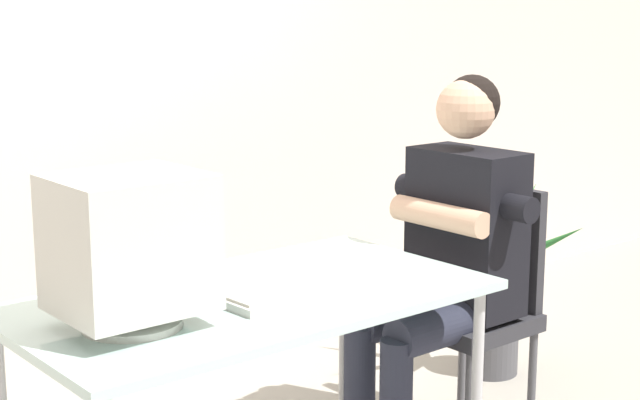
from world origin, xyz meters
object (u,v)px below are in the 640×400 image
at_px(office_chair, 480,298).
at_px(person_seated, 446,250).
at_px(desk, 251,311).
at_px(potted_plant, 490,289).
at_px(keyboard, 229,292).
at_px(crt_monitor, 131,245).
at_px(desk_mug, 207,259).

bearing_deg(office_chair, person_seated, 180.00).
relative_size(desk, office_chair, 1.53).
xyz_separation_m(desk, potted_plant, (1.51, 0.36, -0.30)).
height_order(keyboard, person_seated, person_seated).
bearing_deg(person_seated, office_chair, -0.00).
relative_size(crt_monitor, office_chair, 0.44).
relative_size(desk, keyboard, 3.31).
distance_m(crt_monitor, person_seated, 1.26).
relative_size(crt_monitor, person_seated, 0.31).
xyz_separation_m(crt_monitor, potted_plant, (1.93, 0.41, -0.58)).
bearing_deg(potted_plant, keyboard, -167.69).
xyz_separation_m(keyboard, potted_plant, (1.58, 0.34, -0.37)).
bearing_deg(keyboard, desk, -17.08).
height_order(person_seated, potted_plant, person_seated).
bearing_deg(crt_monitor, office_chair, 1.44).
distance_m(keyboard, person_seated, 0.89).
bearing_deg(keyboard, office_chair, -1.59).
bearing_deg(person_seated, crt_monitor, -178.35).
height_order(office_chair, desk_mug, office_chair).
bearing_deg(potted_plant, crt_monitor, -167.98).
bearing_deg(desk_mug, person_seated, -20.29).
bearing_deg(crt_monitor, person_seated, 1.65).
distance_m(crt_monitor, desk_mug, 0.58).
bearing_deg(keyboard, potted_plant, 12.31).
bearing_deg(keyboard, crt_monitor, -169.32).
distance_m(keyboard, office_chair, 1.10).
height_order(keyboard, office_chair, office_chair).
bearing_deg(keyboard, desk_mug, 70.29).
bearing_deg(office_chair, crt_monitor, -178.56).
relative_size(crt_monitor, keyboard, 0.96).
bearing_deg(person_seated, desk_mug, 159.71).
distance_m(crt_monitor, potted_plant, 2.05).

